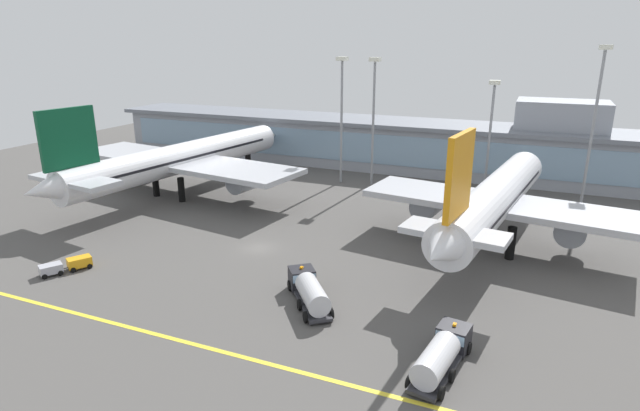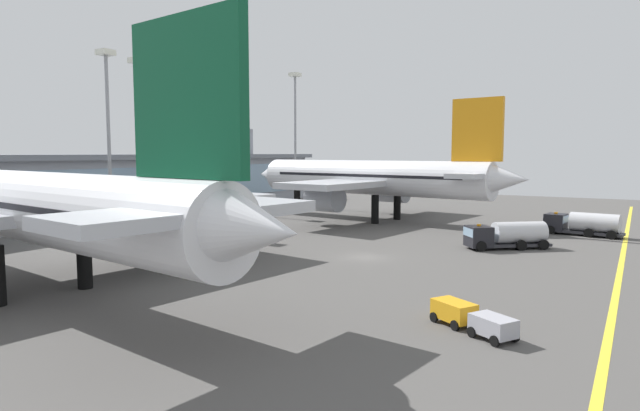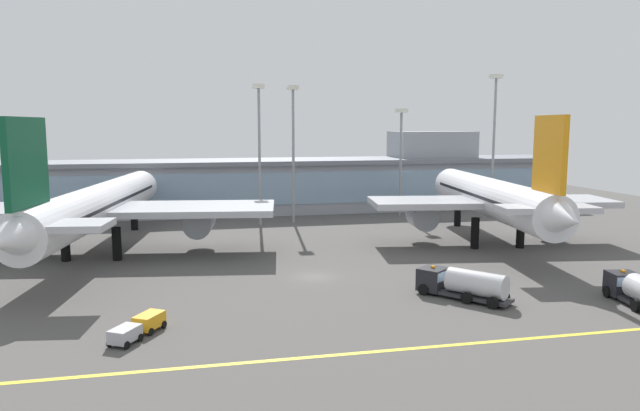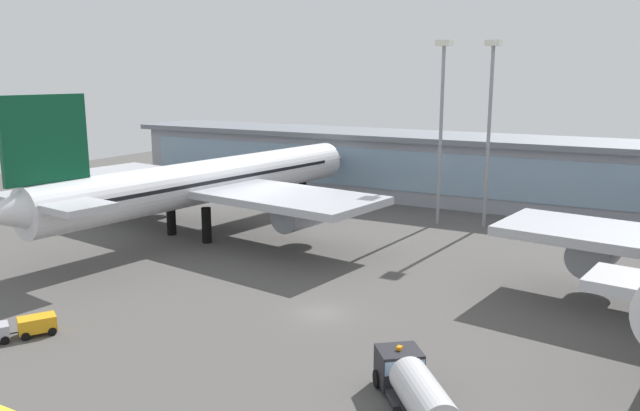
# 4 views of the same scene
# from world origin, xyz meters

# --- Properties ---
(ground_plane) EXTENTS (180.00, 180.00, 0.00)m
(ground_plane) POSITION_xyz_m (0.00, 0.00, 0.00)
(ground_plane) COLOR #514F4C
(taxiway_centreline_stripe) EXTENTS (144.00, 0.50, 0.01)m
(taxiway_centreline_stripe) POSITION_xyz_m (0.00, -22.00, 0.01)
(taxiway_centreline_stripe) COLOR yellow
(taxiway_centreline_stripe) RESTS_ON ground
(terminal_building) EXTENTS (121.22, 14.00, 15.25)m
(terminal_building) POSITION_xyz_m (2.19, 49.89, 5.54)
(terminal_building) COLOR #9399A3
(terminal_building) RESTS_ON ground
(airliner_near_left) EXTENTS (45.63, 55.21, 17.16)m
(airliner_near_left) POSITION_xyz_m (-24.54, 16.65, 6.25)
(airliner_near_left) COLOR black
(airliner_near_left) RESTS_ON ground
(airliner_near_right) EXTENTS (34.19, 47.44, 17.51)m
(airliner_near_right) POSITION_xyz_m (27.65, 12.34, 6.41)
(airliner_near_right) COLOR black
(airliner_near_right) RESTS_ON ground
(fuel_tanker_truck) EXTENTS (7.54, 8.58, 2.90)m
(fuel_tanker_truck) POSITION_xyz_m (12.00, -10.86, 1.51)
(fuel_tanker_truck) COLOR black
(fuel_tanker_truck) RESTS_ON ground
(baggage_tug_near) EXTENTS (4.08, 9.31, 2.90)m
(baggage_tug_near) POSITION_xyz_m (26.76, -16.97, 1.51)
(baggage_tug_near) COLOR black
(baggage_tug_near) RESTS_ON ground
(service_truck_far) EXTENTS (4.24, 5.58, 1.40)m
(service_truck_far) POSITION_xyz_m (-17.16, -15.06, 0.79)
(service_truck_far) COLOR black
(service_truck_far) RESTS_ON ground
(apron_light_mast_west) EXTENTS (1.80, 1.80, 23.07)m
(apron_light_mast_west) POSITION_xyz_m (-1.83, 34.98, 15.15)
(apron_light_mast_west) COLOR gray
(apron_light_mast_west) RESTS_ON ground
(apron_light_mast_centre) EXTENTS (1.80, 1.80, 19.43)m
(apron_light_mast_centre) POSITION_xyz_m (24.12, 39.09, 13.10)
(apron_light_mast_centre) COLOR gray
(apron_light_mast_centre) RESTS_ON ground
(apron_light_mast_east) EXTENTS (1.80, 1.80, 22.99)m
(apron_light_mast_east) POSITION_xyz_m (3.96, 35.96, 15.11)
(apron_light_mast_east) COLOR gray
(apron_light_mast_east) RESTS_ON ground
(apron_light_mast_far_east) EXTENTS (1.80, 1.80, 25.25)m
(apron_light_mast_far_east) POSITION_xyz_m (39.39, 33.67, 16.35)
(apron_light_mast_far_east) COLOR gray
(apron_light_mast_far_east) RESTS_ON ground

